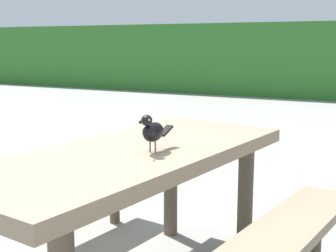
% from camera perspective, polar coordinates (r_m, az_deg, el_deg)
% --- Properties ---
extents(picnic_table_foreground, '(1.91, 1.94, 0.74)m').
position_cam_1_polar(picnic_table_foreground, '(2.31, -4.27, -7.24)').
color(picnic_table_foreground, '#84725B').
rests_on(picnic_table_foreground, ground).
extents(bird_grackle, '(0.07, 0.29, 0.18)m').
position_cam_1_polar(bird_grackle, '(2.16, -1.92, -0.59)').
color(bird_grackle, black).
rests_on(bird_grackle, picnic_table_foreground).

